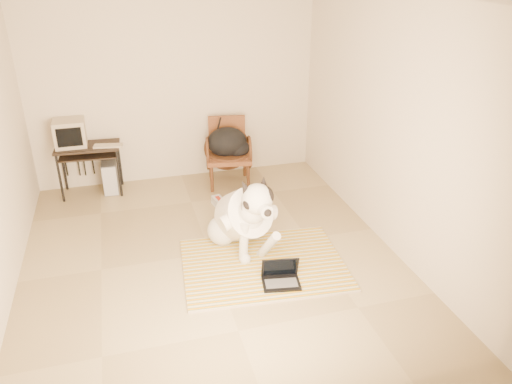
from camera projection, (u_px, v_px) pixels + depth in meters
name	position (u px, v px, depth m)	size (l,w,h in m)	color
floor	(210.00, 253.00, 5.58)	(4.50, 4.50, 0.00)	tan
wall_back	(175.00, 87.00, 6.95)	(4.50, 4.50, 0.00)	beige
wall_front	(272.00, 259.00, 3.05)	(4.50, 4.50, 0.00)	beige
wall_right	(384.00, 123.00, 5.49)	(4.50, 4.50, 0.00)	beige
rug	(263.00, 264.00, 5.37)	(1.81, 1.44, 0.02)	orange
dog	(244.00, 217.00, 5.49)	(0.69, 1.36, 1.03)	silver
laptop	(281.00, 277.00, 5.04)	(0.42, 0.33, 0.26)	black
computer_desk	(88.00, 153.00, 6.73)	(0.86, 0.51, 0.70)	black
crt_monitor	(70.00, 133.00, 6.63)	(0.40, 0.39, 0.36)	tan
desk_keyboard	(108.00, 146.00, 6.66)	(0.37, 0.14, 0.02)	tan
pc_tower	(110.00, 175.00, 6.99)	(0.21, 0.47, 0.44)	#504F52
rattan_chair	(228.00, 152.00, 7.12)	(0.70, 0.68, 0.93)	brown
backpack	(229.00, 143.00, 7.01)	(0.59, 0.46, 0.41)	black
sneaker_left	(220.00, 203.00, 6.58)	(0.18, 0.34, 0.11)	silver
sneaker_right	(243.00, 202.00, 6.61)	(0.30, 0.34, 0.11)	silver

